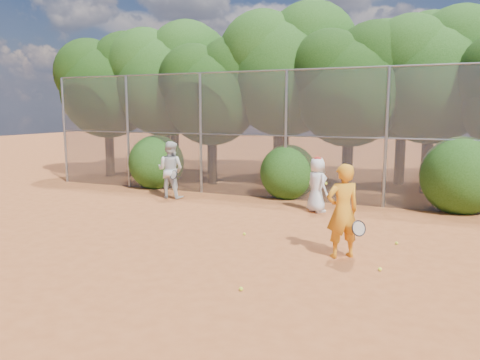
% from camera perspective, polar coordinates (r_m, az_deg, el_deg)
% --- Properties ---
extents(ground, '(80.00, 80.00, 0.00)m').
position_cam_1_polar(ground, '(9.09, -0.64, -9.44)').
color(ground, '#AA5426').
rests_on(ground, ground).
extents(fence_back, '(20.05, 0.09, 4.03)m').
position_cam_1_polar(fence_back, '(14.37, 8.95, 5.46)').
color(fence_back, gray).
rests_on(fence_back, ground).
extents(tree_0, '(4.38, 3.81, 6.00)m').
position_cam_1_polar(tree_0, '(20.59, -15.73, 11.41)').
color(tree_0, black).
rests_on(tree_0, ground).
extents(tree_1, '(4.64, 4.03, 6.35)m').
position_cam_1_polar(tree_1, '(19.54, -8.99, 12.47)').
color(tree_1, black).
rests_on(tree_1, ground).
extents(tree_2, '(3.99, 3.47, 5.47)m').
position_cam_1_polar(tree_2, '(17.66, -3.27, 11.09)').
color(tree_2, black).
rests_on(tree_2, ground).
extents(tree_3, '(4.89, 4.26, 6.70)m').
position_cam_1_polar(tree_3, '(17.67, 5.73, 13.70)').
color(tree_3, black).
rests_on(tree_3, ground).
extents(tree_4, '(4.19, 3.64, 5.73)m').
position_cam_1_polar(tree_4, '(16.41, 13.48, 11.67)').
color(tree_4, black).
rests_on(tree_4, ground).
extents(tree_5, '(4.51, 3.92, 6.17)m').
position_cam_1_polar(tree_5, '(16.95, 22.56, 12.14)').
color(tree_5, black).
rests_on(tree_5, ground).
extents(tree_9, '(4.83, 4.20, 6.62)m').
position_cam_1_polar(tree_9, '(22.03, -7.91, 12.50)').
color(tree_9, black).
rests_on(tree_9, ground).
extents(tree_10, '(5.15, 4.48, 7.06)m').
position_cam_1_polar(tree_10, '(20.08, 4.99, 13.76)').
color(tree_10, black).
rests_on(tree_10, ground).
extents(tree_11, '(4.64, 4.03, 6.35)m').
position_cam_1_polar(tree_11, '(18.62, 19.59, 12.28)').
color(tree_11, black).
rests_on(tree_11, ground).
extents(bush_0, '(2.00, 2.00, 2.00)m').
position_cam_1_polar(bush_0, '(17.20, -10.15, 2.42)').
color(bush_0, '#1B4310').
rests_on(bush_0, ground).
extents(bush_1, '(1.80, 1.80, 1.80)m').
position_cam_1_polar(bush_1, '(15.01, 5.89, 1.23)').
color(bush_1, '#1B4310').
rests_on(bush_1, ground).
extents(bush_2, '(2.20, 2.20, 2.20)m').
position_cam_1_polar(bush_2, '(14.27, 25.36, 0.87)').
color(bush_2, '#1B4310').
rests_on(bush_2, ground).
extents(player_yellow, '(0.89, 0.75, 1.81)m').
position_cam_1_polar(player_yellow, '(9.11, 12.40, -3.72)').
color(player_yellow, orange).
rests_on(player_yellow, ground).
extents(player_teen, '(0.88, 0.84, 1.54)m').
position_cam_1_polar(player_teen, '(13.03, 9.37, -0.56)').
color(player_teen, silver).
rests_on(player_teen, ground).
extents(player_white, '(0.93, 0.77, 1.82)m').
position_cam_1_polar(player_white, '(15.05, -8.49, 1.23)').
color(player_white, silver).
rests_on(player_white, ground).
extents(ball_0, '(0.07, 0.07, 0.07)m').
position_cam_1_polar(ball_0, '(8.72, 16.69, -10.37)').
color(ball_0, '#DEF12B').
rests_on(ball_0, ground).
extents(ball_1, '(0.07, 0.07, 0.07)m').
position_cam_1_polar(ball_1, '(10.44, 18.54, -7.31)').
color(ball_1, '#DEF12B').
rests_on(ball_1, ground).
extents(ball_2, '(0.07, 0.07, 0.07)m').
position_cam_1_polar(ball_2, '(7.51, 0.13, -13.13)').
color(ball_2, '#DEF12B').
rests_on(ball_2, ground).
extents(ball_4, '(0.07, 0.07, 0.07)m').
position_cam_1_polar(ball_4, '(10.62, 0.52, -6.59)').
color(ball_4, '#DEF12B').
rests_on(ball_4, ground).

